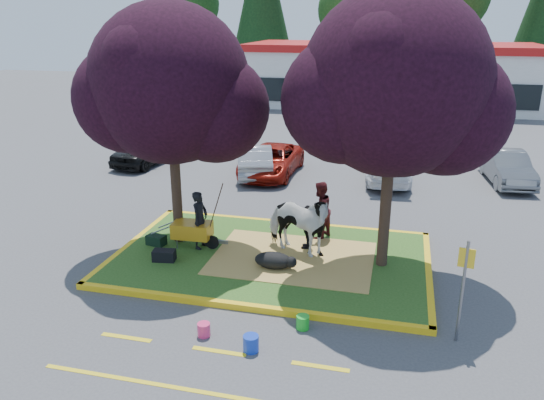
% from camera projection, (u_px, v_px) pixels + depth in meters
% --- Properties ---
extents(ground, '(90.00, 90.00, 0.00)m').
position_uv_depth(ground, '(271.00, 261.00, 14.23)').
color(ground, '#424244').
rests_on(ground, ground).
extents(median_island, '(8.00, 5.00, 0.15)m').
position_uv_depth(median_island, '(271.00, 258.00, 14.20)').
color(median_island, '#275119').
rests_on(median_island, ground).
extents(curb_near, '(8.30, 0.16, 0.15)m').
position_uv_depth(curb_near, '(243.00, 307.00, 11.84)').
color(curb_near, yellow).
rests_on(curb_near, ground).
extents(curb_far, '(8.30, 0.16, 0.15)m').
position_uv_depth(curb_far, '(291.00, 224.00, 16.57)').
color(curb_far, yellow).
rests_on(curb_far, ground).
extents(curb_left, '(0.16, 5.30, 0.15)m').
position_uv_depth(curb_left, '(132.00, 244.00, 15.13)').
color(curb_left, yellow).
rests_on(curb_left, ground).
extents(curb_right, '(0.16, 5.30, 0.15)m').
position_uv_depth(curb_right, '(428.00, 275.00, 13.28)').
color(curb_right, yellow).
rests_on(curb_right, ground).
extents(straw_bedding, '(4.20, 3.00, 0.01)m').
position_uv_depth(straw_bedding, '(293.00, 258.00, 14.04)').
color(straw_bedding, tan).
rests_on(straw_bedding, median_island).
extents(tree_purple_left, '(5.06, 4.20, 6.51)m').
position_uv_depth(tree_purple_left, '(171.00, 92.00, 13.78)').
color(tree_purple_left, black).
rests_on(tree_purple_left, median_island).
extents(tree_purple_right, '(5.30, 4.40, 6.82)m').
position_uv_depth(tree_purple_right, '(395.00, 92.00, 12.24)').
color(tree_purple_right, black).
rests_on(tree_purple_right, median_island).
extents(fire_lane_stripe_a, '(1.10, 0.12, 0.01)m').
position_uv_depth(fire_lane_stripe_a, '(127.00, 337.00, 10.83)').
color(fire_lane_stripe_a, yellow).
rests_on(fire_lane_stripe_a, ground).
extents(fire_lane_stripe_b, '(1.10, 0.12, 0.01)m').
position_uv_depth(fire_lane_stripe_b, '(219.00, 351.00, 10.37)').
color(fire_lane_stripe_b, yellow).
rests_on(fire_lane_stripe_b, ground).
extents(fire_lane_stripe_c, '(1.10, 0.12, 0.01)m').
position_uv_depth(fire_lane_stripe_c, '(320.00, 367.00, 9.92)').
color(fire_lane_stripe_c, yellow).
rests_on(fire_lane_stripe_c, ground).
extents(fire_lane_long, '(6.00, 0.10, 0.01)m').
position_uv_depth(fire_lane_long, '(197.00, 391.00, 9.27)').
color(fire_lane_long, yellow).
rests_on(fire_lane_long, ground).
extents(retail_building, '(20.40, 8.40, 4.40)m').
position_uv_depth(retail_building, '(389.00, 74.00, 38.72)').
color(retail_building, silver).
rests_on(retail_building, ground).
extents(cow, '(2.23, 1.59, 1.72)m').
position_uv_depth(cow, '(297.00, 224.00, 14.03)').
color(cow, white).
rests_on(cow, median_island).
extents(calf, '(1.05, 0.70, 0.42)m').
position_uv_depth(calf, '(273.00, 260.00, 13.43)').
color(calf, black).
rests_on(calf, median_island).
extents(handler, '(0.47, 0.64, 1.61)m').
position_uv_depth(handler, '(200.00, 220.00, 14.46)').
color(handler, black).
rests_on(handler, median_island).
extents(visitor_a, '(0.91, 1.00, 1.67)m').
position_uv_depth(visitor_a, '(320.00, 210.00, 15.11)').
color(visitor_a, '#4B1519').
rests_on(visitor_a, median_island).
extents(visitor_b, '(0.32, 0.74, 1.25)m').
position_uv_depth(visitor_b, '(308.00, 227.00, 14.46)').
color(visitor_b, black).
rests_on(visitor_b, median_island).
extents(wheelbarrow, '(1.89, 0.67, 0.71)m').
position_uv_depth(wheelbarrow, '(193.00, 230.00, 14.59)').
color(wheelbarrow, black).
rests_on(wheelbarrow, median_island).
extents(gear_bag_dark, '(0.62, 0.40, 0.29)m').
position_uv_depth(gear_bag_dark, '(164.00, 255.00, 13.86)').
color(gear_bag_dark, black).
rests_on(gear_bag_dark, median_island).
extents(gear_bag_green, '(0.57, 0.42, 0.28)m').
position_uv_depth(gear_bag_green, '(156.00, 240.00, 14.84)').
color(gear_bag_green, black).
rests_on(gear_bag_green, median_island).
extents(sign_post, '(0.31, 0.09, 2.19)m').
position_uv_depth(sign_post, '(463.00, 282.00, 10.29)').
color(sign_post, slate).
rests_on(sign_post, ground).
extents(bucket_green, '(0.30, 0.30, 0.29)m').
position_uv_depth(bucket_green, '(303.00, 322.00, 11.10)').
color(bucket_green, green).
rests_on(bucket_green, ground).
extents(bucket_pink, '(0.31, 0.31, 0.29)m').
position_uv_depth(bucket_pink, '(204.00, 330.00, 10.84)').
color(bucket_pink, '#E9336E').
rests_on(bucket_pink, ground).
extents(bucket_blue, '(0.41, 0.41, 0.33)m').
position_uv_depth(bucket_blue, '(251.00, 343.00, 10.35)').
color(bucket_blue, '#173ABD').
rests_on(bucket_blue, ground).
extents(car_black, '(2.19, 4.26, 1.39)m').
position_uv_depth(car_black, '(148.00, 148.00, 23.55)').
color(car_black, black).
rests_on(car_black, ground).
extents(car_silver, '(2.43, 4.10, 1.28)m').
position_uv_depth(car_silver, '(255.00, 160.00, 21.78)').
color(car_silver, gray).
rests_on(car_silver, ground).
extents(car_red, '(2.12, 4.40, 1.21)m').
position_uv_depth(car_red, '(271.00, 160.00, 21.81)').
color(car_red, maroon).
rests_on(car_red, ground).
extents(car_white, '(2.07, 4.42, 1.25)m').
position_uv_depth(car_white, '(387.00, 165.00, 21.05)').
color(car_white, white).
rests_on(car_white, ground).
extents(car_grey, '(1.75, 3.96, 1.26)m').
position_uv_depth(car_grey, '(507.00, 167.00, 20.71)').
color(car_grey, '#5A5E62').
rests_on(car_grey, ground).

